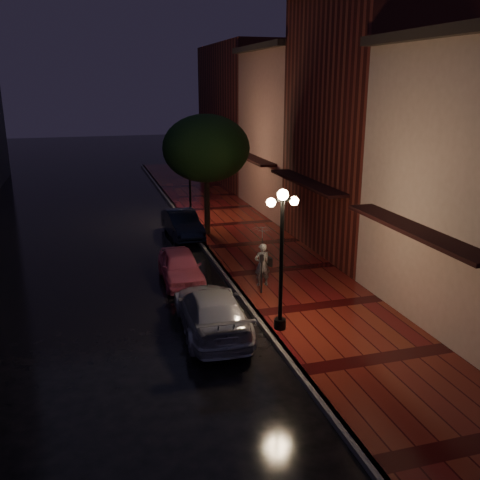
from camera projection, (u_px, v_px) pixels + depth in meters
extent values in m
plane|color=black|center=(227.00, 278.00, 20.86)|extent=(120.00, 120.00, 0.00)
cube|color=#4E0E0E|center=(281.00, 271.00, 21.44)|extent=(4.50, 60.00, 0.15)
cube|color=#595451|center=(227.00, 277.00, 20.84)|extent=(0.25, 60.00, 0.15)
cube|color=#511914|center=(371.00, 127.00, 23.01)|extent=(5.00, 8.00, 11.00)
cube|color=#8C5951|center=(299.00, 134.00, 30.66)|extent=(5.00, 8.00, 9.00)
cube|color=#511914|center=(248.00, 115.00, 39.73)|extent=(5.00, 12.00, 10.00)
cylinder|color=black|center=(281.00, 266.00, 15.74)|extent=(0.12, 0.12, 4.00)
cylinder|color=black|center=(280.00, 324.00, 16.27)|extent=(0.36, 0.36, 0.30)
cube|color=black|center=(283.00, 200.00, 15.17)|extent=(0.70, 0.08, 0.08)
sphere|color=#FBD597|center=(283.00, 195.00, 15.13)|extent=(0.32, 0.32, 0.32)
sphere|color=#FBD597|center=(271.00, 202.00, 15.09)|extent=(0.26, 0.26, 0.26)
sphere|color=#FBD597|center=(294.00, 201.00, 15.28)|extent=(0.26, 0.26, 0.26)
cylinder|color=black|center=(190.00, 183.00, 28.63)|extent=(0.12, 0.12, 4.00)
cylinder|color=black|center=(191.00, 217.00, 29.16)|extent=(0.36, 0.36, 0.30)
cube|color=black|center=(189.00, 146.00, 28.06)|extent=(0.70, 0.08, 0.08)
sphere|color=#FBD597|center=(189.00, 143.00, 28.02)|extent=(0.32, 0.32, 0.32)
sphere|color=#FBD597|center=(182.00, 147.00, 27.98)|extent=(0.26, 0.26, 0.26)
sphere|color=#FBD597|center=(195.00, 146.00, 28.17)|extent=(0.26, 0.26, 0.26)
cylinder|color=black|center=(207.00, 202.00, 26.05)|extent=(0.28, 0.28, 3.20)
ellipsoid|color=black|center=(206.00, 148.00, 25.31)|extent=(4.16, 4.16, 3.20)
sphere|color=black|center=(218.00, 159.00, 26.22)|extent=(1.80, 1.80, 1.80)
sphere|color=black|center=(197.00, 161.00, 24.65)|extent=(1.80, 1.80, 1.80)
imported|color=#E05C75|center=(181.00, 266.00, 20.34)|extent=(1.52, 3.66, 1.24)
imported|color=black|center=(182.00, 224.00, 26.34)|extent=(1.61, 4.00, 1.29)
imported|color=#A8A8B0|center=(212.00, 311.00, 16.25)|extent=(2.13, 4.79, 1.37)
imported|color=silver|center=(262.00, 265.00, 19.53)|extent=(0.60, 0.41, 1.61)
imported|color=silver|center=(262.00, 238.00, 19.23)|extent=(0.94, 0.96, 0.86)
cylinder|color=black|center=(262.00, 255.00, 19.42)|extent=(0.02, 0.02, 1.29)
cube|color=black|center=(270.00, 262.00, 19.52)|extent=(0.13, 0.30, 0.32)
cylinder|color=black|center=(261.00, 277.00, 18.89)|extent=(0.07, 0.07, 1.20)
cube|color=black|center=(262.00, 258.00, 18.69)|extent=(0.14, 0.11, 0.24)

